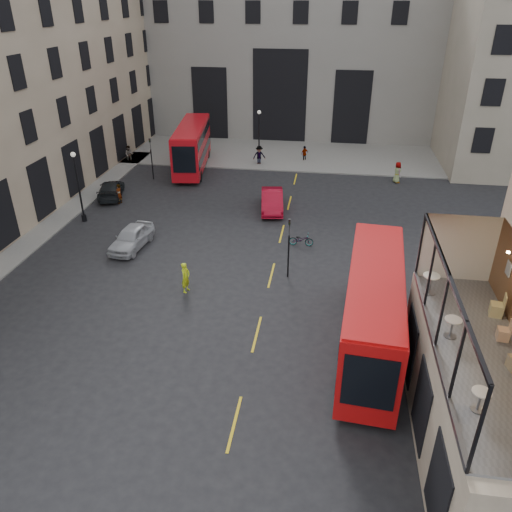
# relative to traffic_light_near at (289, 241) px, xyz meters

# --- Properties ---
(ground) EXTENTS (140.00, 140.00, 0.00)m
(ground) POSITION_rel_traffic_light_near_xyz_m (1.00, -12.00, -2.42)
(ground) COLOR black
(ground) RESTS_ON ground
(host_frontage) EXTENTS (3.00, 11.00, 4.50)m
(host_frontage) POSITION_rel_traffic_light_near_xyz_m (7.50, -12.00, -0.17)
(host_frontage) COLOR #BFAB8F
(host_frontage) RESTS_ON ground
(cafe_floor) EXTENTS (3.00, 10.00, 0.10)m
(cafe_floor) POSITION_rel_traffic_light_near_xyz_m (7.50, -12.00, 2.12)
(cafe_floor) COLOR slate
(cafe_floor) RESTS_ON host_frontage
(gateway) EXTENTS (35.00, 10.60, 18.00)m
(gateway) POSITION_rel_traffic_light_near_xyz_m (-4.00, 35.99, 6.96)
(gateway) COLOR gray
(gateway) RESTS_ON ground
(pavement_far) EXTENTS (40.00, 12.00, 0.12)m
(pavement_far) POSITION_rel_traffic_light_near_xyz_m (-5.00, 26.00, -2.36)
(pavement_far) COLOR slate
(pavement_far) RESTS_ON ground
(traffic_light_near) EXTENTS (0.16, 0.20, 3.80)m
(traffic_light_near) POSITION_rel_traffic_light_near_xyz_m (0.00, 0.00, 0.00)
(traffic_light_near) COLOR black
(traffic_light_near) RESTS_ON ground
(traffic_light_far) EXTENTS (0.16, 0.20, 3.80)m
(traffic_light_far) POSITION_rel_traffic_light_near_xyz_m (-14.00, 16.00, 0.00)
(traffic_light_far) COLOR black
(traffic_light_far) RESTS_ON ground
(street_lamp_a) EXTENTS (0.36, 0.36, 5.33)m
(street_lamp_a) POSITION_rel_traffic_light_near_xyz_m (-16.00, 6.00, -0.03)
(street_lamp_a) COLOR black
(street_lamp_a) RESTS_ON ground
(street_lamp_b) EXTENTS (0.36, 0.36, 5.33)m
(street_lamp_b) POSITION_rel_traffic_light_near_xyz_m (-5.00, 22.00, -0.03)
(street_lamp_b) COLOR black
(street_lamp_b) RESTS_ON ground
(bus_near) EXTENTS (3.29, 10.87, 4.27)m
(bus_near) POSITION_rel_traffic_light_near_xyz_m (4.50, -6.33, -0.02)
(bus_near) COLOR red
(bus_near) RESTS_ON ground
(bus_far) EXTENTS (3.85, 10.91, 4.26)m
(bus_far) POSITION_rel_traffic_light_near_xyz_m (-11.16, 19.60, -0.03)
(bus_far) COLOR red
(bus_far) RESTS_ON ground
(car_a) EXTENTS (2.18, 4.50, 1.48)m
(car_a) POSITION_rel_traffic_light_near_xyz_m (-10.78, 2.35, -1.68)
(car_a) COLOR #A6A9AF
(car_a) RESTS_ON ground
(car_b) EXTENTS (2.31, 4.96, 1.57)m
(car_b) POSITION_rel_traffic_light_near_xyz_m (-2.24, 10.30, -1.64)
(car_b) COLOR #AA0A20
(car_b) RESTS_ON ground
(car_c) EXTENTS (3.13, 4.97, 1.34)m
(car_c) POSITION_rel_traffic_light_near_xyz_m (-16.00, 11.13, -1.75)
(car_c) COLOR black
(car_c) RESTS_ON ground
(bicycle) EXTENTS (1.67, 0.60, 0.87)m
(bicycle) POSITION_rel_traffic_light_near_xyz_m (0.49, 4.36, -1.99)
(bicycle) COLOR gray
(bicycle) RESTS_ON ground
(cyclist) EXTENTS (0.59, 0.76, 1.83)m
(cyclist) POSITION_rel_traffic_light_near_xyz_m (-5.63, -2.56, -1.51)
(cyclist) COLOR #C7E518
(cyclist) RESTS_ON ground
(pedestrian_a) EXTENTS (0.96, 0.80, 1.75)m
(pedestrian_a) POSITION_rel_traffic_light_near_xyz_m (-18.00, 20.48, -1.55)
(pedestrian_a) COLOR gray
(pedestrian_a) RESTS_ON ground
(pedestrian_b) EXTENTS (1.44, 1.15, 1.95)m
(pedestrian_b) POSITION_rel_traffic_light_near_xyz_m (-4.93, 21.66, -1.45)
(pedestrian_b) COLOR gray
(pedestrian_b) RESTS_ON ground
(pedestrian_c) EXTENTS (0.93, 0.91, 1.57)m
(pedestrian_c) POSITION_rel_traffic_light_near_xyz_m (-0.56, 23.72, -1.64)
(pedestrian_c) COLOR gray
(pedestrian_c) RESTS_ON ground
(pedestrian_d) EXTENTS (0.90, 1.08, 1.90)m
(pedestrian_d) POSITION_rel_traffic_light_near_xyz_m (8.14, 18.47, -1.48)
(pedestrian_d) COLOR gray
(pedestrian_d) RESTS_ON ground
(pedestrian_e) EXTENTS (0.56, 0.69, 1.65)m
(pedestrian_e) POSITION_rel_traffic_light_near_xyz_m (-14.73, 9.81, -1.60)
(pedestrian_e) COLOR gray
(pedestrian_e) RESTS_ON ground
(cafe_table_near) EXTENTS (0.56, 0.56, 0.69)m
(cafe_table_near) POSITION_rel_traffic_light_near_xyz_m (6.78, -14.70, 2.63)
(cafe_table_near) COLOR white
(cafe_table_near) RESTS_ON cafe_floor
(cafe_table_mid) EXTENTS (0.59, 0.59, 0.73)m
(cafe_table_mid) POSITION_rel_traffic_light_near_xyz_m (6.66, -11.19, 2.66)
(cafe_table_mid) COLOR silver
(cafe_table_mid) RESTS_ON cafe_floor
(cafe_table_far) EXTENTS (0.66, 0.66, 0.82)m
(cafe_table_far) POSITION_rel_traffic_light_near_xyz_m (6.35, -8.34, 2.72)
(cafe_table_far) COLOR white
(cafe_table_far) RESTS_ON cafe_floor
(cafe_chair_c) EXTENTS (0.44, 0.44, 0.80)m
(cafe_chair_c) POSITION_rel_traffic_light_near_xyz_m (8.42, -11.09, 2.42)
(cafe_chair_c) COLOR #DBA77E
(cafe_chair_c) RESTS_ON cafe_floor
(cafe_chair_d) EXTENTS (0.54, 0.54, 0.93)m
(cafe_chair_d) POSITION_rel_traffic_light_near_xyz_m (8.59, -9.59, 2.46)
(cafe_chair_d) COLOR #CDB976
(cafe_chair_d) RESTS_ON cafe_floor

